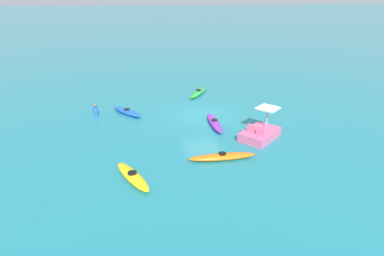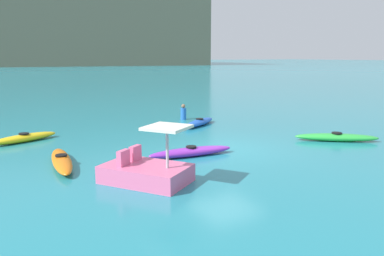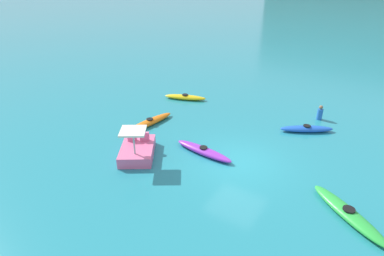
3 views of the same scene
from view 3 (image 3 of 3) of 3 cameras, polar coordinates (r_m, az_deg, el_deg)
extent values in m
plane|color=teal|center=(14.68, 8.52, -6.11)|extent=(600.00, 600.00, 0.00)
ellipsoid|color=green|center=(12.75, 26.47, -13.71)|extent=(3.12, 2.60, 0.32)
cylinder|color=black|center=(12.64, 26.63, -13.06)|extent=(0.59, 0.59, 0.05)
ellipsoid|color=yellow|center=(21.71, -1.25, 5.61)|extent=(2.91, 1.58, 0.32)
cylinder|color=black|center=(21.65, -1.25, 6.07)|extent=(0.52, 0.52, 0.05)
ellipsoid|color=purple|center=(15.07, 2.10, -4.17)|extent=(3.23, 0.94, 0.32)
cylinder|color=black|center=(14.98, 2.11, -3.56)|extent=(0.42, 0.42, 0.05)
ellipsoid|color=orange|center=(18.13, -7.66, 1.08)|extent=(1.00, 3.40, 0.32)
cylinder|color=black|center=(18.05, -7.69, 1.61)|extent=(0.42, 0.42, 0.05)
ellipsoid|color=blue|center=(18.28, 20.08, -0.14)|extent=(2.75, 2.06, 0.32)
cylinder|color=black|center=(18.21, 20.17, 0.38)|extent=(0.54, 0.54, 0.05)
cube|color=pink|center=(15.13, -9.87, -4.07)|extent=(2.59, 2.83, 0.50)
cube|color=pink|center=(15.33, -8.61, -1.53)|extent=(0.45, 0.38, 0.44)
cube|color=pink|center=(15.43, -10.82, -1.53)|extent=(0.45, 0.38, 0.44)
cylinder|color=#B2B2B7|center=(14.14, -10.49, -2.69)|extent=(0.08, 0.08, 1.10)
cube|color=silver|center=(13.87, -10.69, -0.55)|extent=(1.53, 1.53, 0.08)
cylinder|color=blue|center=(20.06, 22.19, 2.33)|extent=(0.37, 0.37, 0.65)
sphere|color=#8C6647|center=(19.90, 22.40, 3.50)|extent=(0.22, 0.22, 0.22)
camera|label=1|loc=(28.91, -21.97, 23.77)|focal=28.20mm
camera|label=2|loc=(14.02, -54.38, -2.83)|focal=35.92mm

